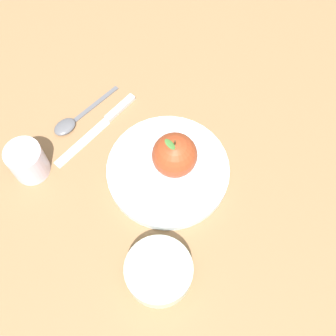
{
  "coord_description": "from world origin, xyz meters",
  "views": [
    {
      "loc": [
        0.17,
        0.33,
        0.74
      ],
      "look_at": [
        -0.01,
        0.03,
        0.02
      ],
      "focal_mm": 45.15,
      "sensor_mm": 36.0,
      "label": 1
    }
  ],
  "objects_px": {
    "apple": "(175,155)",
    "knife": "(103,123)",
    "side_bowl": "(159,271)",
    "cup": "(27,160)",
    "dinner_plate": "(168,170)",
    "spoon": "(72,122)"
  },
  "relations": [
    {
      "from": "apple",
      "to": "spoon",
      "type": "distance_m",
      "value": 0.24
    },
    {
      "from": "apple",
      "to": "spoon",
      "type": "xyz_separation_m",
      "value": [
        0.13,
        -0.2,
        -0.06
      ]
    },
    {
      "from": "knife",
      "to": "dinner_plate",
      "type": "bearing_deg",
      "value": 109.95
    },
    {
      "from": "apple",
      "to": "cup",
      "type": "relative_size",
      "value": 1.33
    },
    {
      "from": "dinner_plate",
      "to": "cup",
      "type": "height_order",
      "value": "cup"
    },
    {
      "from": "apple",
      "to": "knife",
      "type": "relative_size",
      "value": 0.46
    },
    {
      "from": "side_bowl",
      "to": "dinner_plate",
      "type": "bearing_deg",
      "value": -124.88
    },
    {
      "from": "apple",
      "to": "knife",
      "type": "bearing_deg",
      "value": -66.05
    },
    {
      "from": "side_bowl",
      "to": "cup",
      "type": "height_order",
      "value": "cup"
    },
    {
      "from": "apple",
      "to": "cup",
      "type": "bearing_deg",
      "value": -30.28
    },
    {
      "from": "cup",
      "to": "knife",
      "type": "relative_size",
      "value": 0.35
    },
    {
      "from": "dinner_plate",
      "to": "spoon",
      "type": "relative_size",
      "value": 1.41
    },
    {
      "from": "spoon",
      "to": "side_bowl",
      "type": "bearing_deg",
      "value": 90.16
    },
    {
      "from": "knife",
      "to": "spoon",
      "type": "distance_m",
      "value": 0.06
    },
    {
      "from": "dinner_plate",
      "to": "apple",
      "type": "height_order",
      "value": "apple"
    },
    {
      "from": "dinner_plate",
      "to": "cup",
      "type": "bearing_deg",
      "value": -31.61
    },
    {
      "from": "apple",
      "to": "knife",
      "type": "distance_m",
      "value": 0.19
    },
    {
      "from": "side_bowl",
      "to": "apple",
      "type": "bearing_deg",
      "value": -128.12
    },
    {
      "from": "side_bowl",
      "to": "cup",
      "type": "xyz_separation_m",
      "value": [
        0.11,
        -0.3,
        0.01
      ]
    },
    {
      "from": "side_bowl",
      "to": "spoon",
      "type": "height_order",
      "value": "side_bowl"
    },
    {
      "from": "side_bowl",
      "to": "knife",
      "type": "relative_size",
      "value": 0.55
    },
    {
      "from": "apple",
      "to": "side_bowl",
      "type": "height_order",
      "value": "apple"
    }
  ]
}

